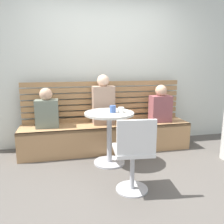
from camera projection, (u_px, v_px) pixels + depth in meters
name	position (u px, v px, depth m)	size (l,w,h in m)	color
ground	(127.00, 187.00, 2.62)	(8.00, 8.00, 0.00)	#514C47
back_wall	(101.00, 60.00, 3.89)	(5.20, 0.10, 2.90)	silver
booth_bench	(107.00, 137.00, 3.72)	(2.70, 0.52, 0.44)	#A87C51
booth_backrest	(104.00, 101.00, 3.84)	(2.65, 0.04, 0.67)	#9A7249
cafe_table	(109.00, 128.00, 3.16)	(0.68, 0.68, 0.74)	#ADADB2
white_chair	(134.00, 153.00, 2.41)	(0.44, 0.44, 0.85)	#ADADB2
person_adult	(103.00, 102.00, 3.63)	(0.34, 0.22, 0.79)	#9E7F6B
person_child_left	(160.00, 106.00, 3.80)	(0.34, 0.22, 0.62)	brown
person_child_middle	(47.00, 110.00, 3.45)	(0.34, 0.22, 0.60)	slate
cup_mug_blue	(113.00, 109.00, 3.09)	(0.08, 0.08, 0.10)	#3D5B9E
cup_ceramic_white	(121.00, 110.00, 3.11)	(0.08, 0.08, 0.07)	white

